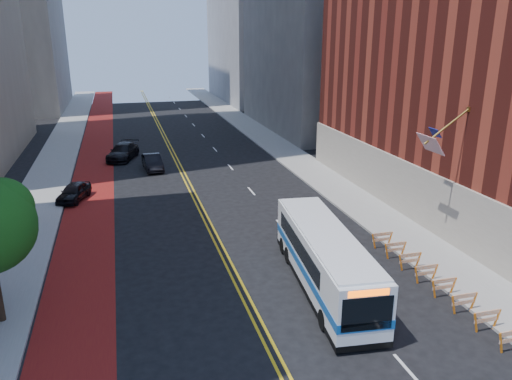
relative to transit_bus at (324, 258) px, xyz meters
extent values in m
plane|color=black|center=(-4.20, -5.24, -1.64)|extent=(160.00, 160.00, 0.00)
cube|color=gray|center=(-16.20, 24.76, -1.57)|extent=(4.00, 140.00, 0.15)
cube|color=gray|center=(7.80, 24.76, -1.57)|extent=(4.00, 140.00, 0.15)
cube|color=maroon|center=(-12.30, 24.76, -1.64)|extent=(3.60, 140.00, 0.01)
cube|color=gold|center=(-4.38, 24.76, -1.64)|extent=(0.14, 140.00, 0.01)
cube|color=gold|center=(-4.02, 24.76, -1.64)|extent=(0.14, 140.00, 0.01)
cube|color=silver|center=(0.60, -7.24, -1.64)|extent=(0.14, 2.20, 0.01)
cube|color=silver|center=(0.60, 0.76, -1.64)|extent=(0.14, 2.20, 0.01)
cube|color=silver|center=(0.60, 8.76, -1.64)|extent=(0.14, 2.20, 0.01)
cube|color=silver|center=(0.60, 16.76, -1.64)|extent=(0.14, 2.20, 0.01)
cube|color=silver|center=(0.60, 24.76, -1.64)|extent=(0.14, 2.20, 0.01)
cube|color=silver|center=(0.60, 32.76, -1.64)|extent=(0.14, 2.20, 0.01)
cube|color=silver|center=(0.60, 40.76, -1.64)|extent=(0.14, 2.20, 0.01)
cube|color=silver|center=(0.60, 48.76, -1.64)|extent=(0.14, 2.20, 0.01)
cube|color=silver|center=(0.60, 56.76, -1.64)|extent=(0.14, 2.20, 0.01)
cube|color=silver|center=(0.60, 64.76, -1.64)|extent=(0.14, 2.20, 0.01)
cube|color=silver|center=(0.60, 72.76, -1.64)|extent=(0.14, 2.20, 0.01)
cube|color=silver|center=(0.60, 80.76, -1.64)|extent=(0.14, 2.20, 0.01)
cube|color=#9E9384|center=(9.85, 6.76, 0.36)|extent=(0.50, 36.00, 4.00)
cube|color=black|center=(9.95, 0.76, -0.54)|extent=(0.35, 2.80, 2.20)
cube|color=black|center=(9.95, 7.76, -0.54)|extent=(0.35, 2.80, 2.20)
cube|color=black|center=(9.95, 14.76, -0.54)|extent=(0.35, 2.80, 2.20)
cube|color=#A57F33|center=(9.85, 2.76, 6.86)|extent=(0.25, 0.25, 0.25)
cylinder|color=#A57F33|center=(8.50, 2.76, 5.96)|extent=(2.85, 0.12, 2.05)
cube|color=#B21419|center=(7.50, 2.76, 4.96)|extent=(0.75, 1.90, 1.05)
cube|color=navy|center=(8.05, 3.21, 5.51)|extent=(0.39, 0.85, 0.52)
cube|color=orange|center=(4.85, -7.24, -1.14)|extent=(0.32, 0.06, 0.99)
cube|color=orange|center=(5.40, -7.24, -1.09)|extent=(1.25, 0.05, 0.18)
cube|color=orange|center=(4.85, -5.69, -1.14)|extent=(0.32, 0.06, 0.99)
cube|color=orange|center=(5.95, -5.69, -1.14)|extent=(0.32, 0.06, 0.99)
cube|color=orange|center=(5.40, -5.69, -0.74)|extent=(1.25, 0.05, 0.22)
cube|color=orange|center=(5.40, -5.69, -1.09)|extent=(1.25, 0.05, 0.18)
cube|color=orange|center=(4.85, -4.14, -1.14)|extent=(0.32, 0.06, 0.99)
cube|color=orange|center=(5.95, -4.14, -1.14)|extent=(0.32, 0.06, 0.99)
cube|color=orange|center=(5.40, -4.14, -0.74)|extent=(1.25, 0.05, 0.22)
cube|color=orange|center=(5.40, -4.14, -1.09)|extent=(1.25, 0.05, 0.18)
cube|color=orange|center=(4.85, -2.59, -1.14)|extent=(0.32, 0.06, 0.99)
cube|color=orange|center=(5.95, -2.59, -1.14)|extent=(0.32, 0.06, 0.99)
cube|color=orange|center=(5.40, -2.59, -0.74)|extent=(1.25, 0.05, 0.22)
cube|color=orange|center=(5.40, -2.59, -1.09)|extent=(1.25, 0.05, 0.18)
cube|color=orange|center=(4.85, -1.04, -1.14)|extent=(0.32, 0.06, 0.99)
cube|color=orange|center=(5.95, -1.04, -1.14)|extent=(0.32, 0.06, 0.99)
cube|color=orange|center=(5.40, -1.04, -0.74)|extent=(1.25, 0.05, 0.22)
cube|color=orange|center=(5.40, -1.04, -1.09)|extent=(1.25, 0.05, 0.18)
cube|color=orange|center=(4.85, 0.51, -1.14)|extent=(0.32, 0.06, 0.99)
cube|color=orange|center=(5.95, 0.51, -1.14)|extent=(0.32, 0.06, 0.99)
cube|color=orange|center=(5.40, 0.51, -0.74)|extent=(1.25, 0.05, 0.22)
cube|color=orange|center=(5.40, 0.51, -1.09)|extent=(1.25, 0.05, 0.18)
cube|color=orange|center=(4.85, 2.06, -1.14)|extent=(0.32, 0.06, 0.99)
cube|color=orange|center=(5.95, 2.06, -1.14)|extent=(0.32, 0.06, 0.99)
cube|color=orange|center=(5.40, 2.06, -0.74)|extent=(1.25, 0.05, 0.22)
cube|color=orange|center=(5.40, 2.06, -1.09)|extent=(1.25, 0.05, 0.18)
cube|color=orange|center=(4.85, 3.61, -1.14)|extent=(0.32, 0.06, 0.99)
cube|color=orange|center=(5.95, 3.61, -1.14)|extent=(0.32, 0.06, 0.99)
cube|color=orange|center=(5.40, 3.61, -0.74)|extent=(1.25, 0.05, 0.22)
cube|color=orange|center=(5.40, 3.61, -1.09)|extent=(1.25, 0.05, 0.18)
sphere|color=#184D10|center=(-14.90, 1.16, 3.71)|extent=(2.80, 2.80, 2.80)
cube|color=white|center=(-0.01, -0.12, 0.05)|extent=(3.61, 11.60, 2.71)
cube|color=#144E9D|center=(-0.01, -0.12, -0.36)|extent=(3.65, 11.64, 0.43)
cube|color=black|center=(0.06, 0.63, 0.50)|extent=(3.31, 8.20, 0.90)
cube|color=black|center=(-0.59, -5.77, 0.26)|extent=(2.17, 0.31, 1.52)
cube|color=black|center=(0.56, 5.52, 0.45)|extent=(1.98, 0.29, 0.95)
cube|color=#FF5905|center=(-0.59, -5.78, 1.21)|extent=(1.73, 0.25, 0.29)
cube|color=white|center=(-0.01, -0.12, 1.45)|extent=(3.43, 11.02, 0.11)
cube|color=black|center=(-0.01, -0.12, -1.31)|extent=(3.64, 11.63, 0.29)
cylinder|color=black|center=(-1.50, -3.64, -1.17)|extent=(0.38, 0.97, 0.95)
cylinder|color=black|center=(0.74, -3.87, -1.17)|extent=(0.38, 0.97, 0.95)
cylinder|color=black|center=(-0.81, 3.17, -1.17)|extent=(0.38, 0.97, 0.95)
cylinder|color=black|center=(1.43, 2.94, -1.17)|extent=(0.38, 0.97, 0.95)
cylinder|color=black|center=(-0.67, 4.53, -1.17)|extent=(0.38, 0.97, 0.95)
cylinder|color=black|center=(1.56, 4.30, -1.17)|extent=(0.38, 0.97, 0.95)
imported|color=black|center=(-13.50, 18.24, -0.95)|extent=(2.86, 4.35, 1.38)
imported|color=black|center=(-6.82, 25.84, -0.91)|extent=(1.89, 4.57, 1.47)
imported|color=black|center=(-9.47, 30.88, -0.84)|extent=(3.95, 5.98, 1.61)
camera|label=1|loc=(-9.61, -21.56, 11.14)|focal=35.00mm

